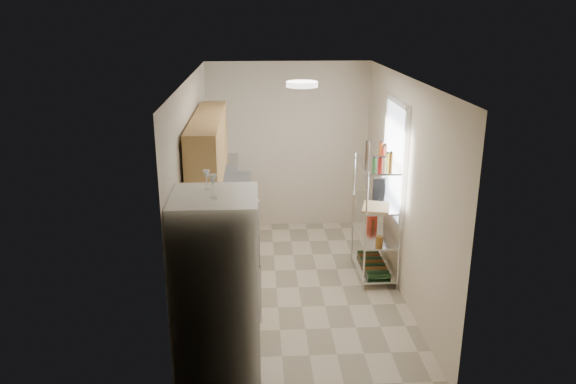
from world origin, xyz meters
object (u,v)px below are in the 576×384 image
(rice_cooker, at_px, (225,198))
(cutting_board, at_px, (376,207))
(espresso_machine, at_px, (379,185))
(frying_pan_large, at_px, (221,198))
(refrigerator, at_px, (218,291))

(rice_cooker, distance_m, cutting_board, 1.95)
(espresso_machine, bearing_deg, cutting_board, -94.71)
(espresso_machine, bearing_deg, rice_cooker, -169.25)
(frying_pan_large, bearing_deg, refrigerator, -101.50)
(cutting_board, height_order, espresso_machine, espresso_machine)
(frying_pan_large, bearing_deg, rice_cooker, -88.36)
(frying_pan_large, bearing_deg, espresso_machine, -19.90)
(rice_cooker, relative_size, cutting_board, 0.58)
(frying_pan_large, relative_size, espresso_machine, 1.10)
(cutting_board, xyz_separation_m, espresso_machine, (0.15, 0.57, 0.11))
(frying_pan_large, distance_m, cutting_board, 2.09)
(rice_cooker, xyz_separation_m, cutting_board, (1.87, -0.54, 0.03))
(refrigerator, bearing_deg, frying_pan_large, 92.61)
(refrigerator, bearing_deg, rice_cooker, 91.23)
(frying_pan_large, distance_m, espresso_machine, 2.11)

